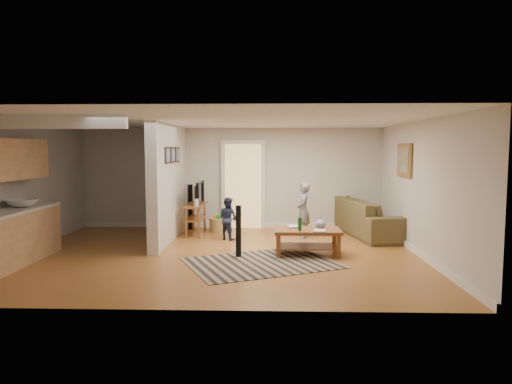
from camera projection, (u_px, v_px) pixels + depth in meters
ground at (218, 254)px, 8.58m from camera, size 7.50×7.50×0.00m
room_shell at (166, 176)px, 8.90m from camera, size 7.54×6.02×2.52m
area_rug at (262, 263)px, 7.90m from camera, size 2.99×2.67×0.01m
sofa at (370, 234)px, 10.64m from camera, size 1.58×2.97×0.82m
coffee_table at (308, 235)px, 8.54m from camera, size 1.23×0.73×0.73m
tv_console at (196, 207)px, 10.54m from camera, size 0.43×1.13×0.97m
speaker_left at (239, 231)px, 8.32m from camera, size 0.10×0.10×0.96m
speaker_right at (190, 207)px, 11.24m from camera, size 0.15×0.15×1.11m
toy_basket at (220, 224)px, 10.91m from camera, size 0.51×0.51×0.46m
child at (303, 238)px, 10.18m from camera, size 0.32×0.47×1.23m
toddler at (228, 239)px, 10.00m from camera, size 0.57×0.55×0.93m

